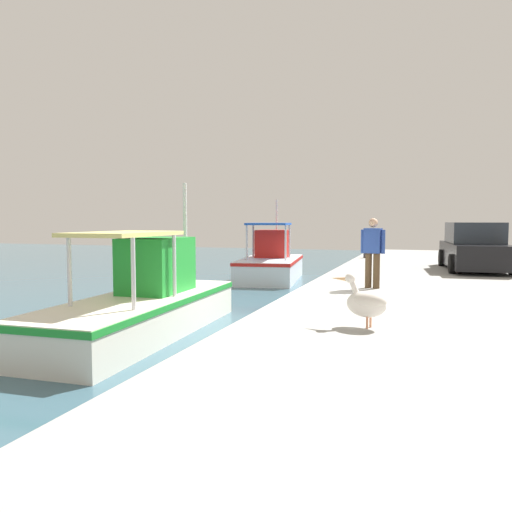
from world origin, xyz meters
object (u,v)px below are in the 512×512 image
object	(u,v)px
pelican	(366,302)
fisherman_standing	(373,250)
parked_car	(474,248)
fishing_boat_third	(271,263)
mooring_bollard_third	(373,248)
fishing_boat_second	(143,303)
mooring_bollard_second	(366,253)

from	to	relation	value
pelican	fisherman_standing	distance (m)	4.56
fisherman_standing	parked_car	xyz separation A→B (m)	(5.52, -2.73, -0.21)
fishing_boat_third	fisherman_standing	xyz separation A→B (m)	(-6.98, -4.74, 1.04)
parked_car	pelican	bearing A→B (deg)	166.71
fishing_boat_third	fisherman_standing	distance (m)	8.50
pelican	mooring_bollard_third	xyz separation A→B (m)	(17.17, 1.59, -0.14)
fishing_boat_third	mooring_bollard_third	world-z (taller)	fishing_boat_third
fishing_boat_second	mooring_bollard_second	xyz separation A→B (m)	(12.76, -3.26, 0.34)
parked_car	mooring_bollard_second	xyz separation A→B (m)	(4.22, 3.96, -0.51)
mooring_bollard_second	mooring_bollard_third	bearing A→B (deg)	0.00
pelican	parked_car	xyz separation A→B (m)	(10.04, -2.37, 0.32)
mooring_bollard_second	mooring_bollard_third	size ratio (longest dim) A/B	0.79
pelican	fishing_boat_second	bearing A→B (deg)	72.82
parked_car	mooring_bollard_third	bearing A→B (deg)	29.08
pelican	mooring_bollard_third	distance (m)	17.24
fishing_boat_third	fishing_boat_second	bearing A→B (deg)	-178.62
fishing_boat_second	mooring_bollard_third	xyz separation A→B (m)	(15.67, -3.26, 0.39)
mooring_bollard_second	fishing_boat_second	bearing A→B (deg)	165.66
pelican	parked_car	world-z (taller)	parked_car
pelican	parked_car	bearing A→B (deg)	-13.29
fishing_boat_second	mooring_bollard_third	world-z (taller)	fishing_boat_second
fishing_boat_second	fisherman_standing	world-z (taller)	fishing_boat_second
pelican	fisherman_standing	size ratio (longest dim) A/B	0.57
fishing_boat_second	mooring_bollard_second	bearing A→B (deg)	-14.34
pelican	mooring_bollard_third	world-z (taller)	pelican
fisherman_standing	mooring_bollard_third	size ratio (longest dim) A/B	3.29
fishing_boat_second	pelican	world-z (taller)	fishing_boat_second
parked_car	mooring_bollard_third	distance (m)	8.17
fishing_boat_second	mooring_bollard_second	distance (m)	13.18
fishing_boat_third	mooring_bollard_third	distance (m)	6.67
mooring_bollard_third	fishing_boat_second	bearing A→B (deg)	168.23
fishing_boat_second	parked_car	size ratio (longest dim) A/B	1.48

